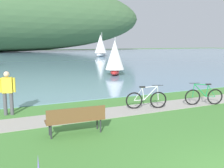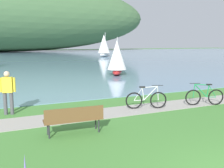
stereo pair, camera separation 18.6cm
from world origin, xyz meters
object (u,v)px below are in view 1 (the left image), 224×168
bicycle_leaning_near_bench (204,96)px  sailboat_toward_hillside (115,57)px  person_at_shoreline (8,90)px  park_bench_near_camera (76,118)px  sailboat_nearest_to_shore (101,45)px  bicycle_beside_path (146,99)px

bicycle_leaning_near_bench → sailboat_toward_hillside: size_ratio=0.53×
bicycle_leaning_near_bench → person_at_shoreline: (-8.10, 1.91, 0.58)m
park_bench_near_camera → sailboat_nearest_to_shore: 43.08m
park_bench_near_camera → bicycle_leaning_near_bench: 6.49m
park_bench_near_camera → bicycle_leaning_near_bench: size_ratio=1.08×
bicycle_beside_path → sailboat_toward_hillside: sailboat_toward_hillside is taller
park_bench_near_camera → person_at_shoreline: size_ratio=1.07×
park_bench_near_camera → sailboat_toward_hillside: sailboat_toward_hillside is taller
bicycle_leaning_near_bench → person_at_shoreline: size_ratio=0.99×
bicycle_beside_path → person_at_shoreline: 5.60m
sailboat_nearest_to_shore → sailboat_toward_hillside: 28.83m
bicycle_leaning_near_bench → bicycle_beside_path: same height
bicycle_beside_path → person_at_shoreline: (-5.39, 1.40, 0.58)m
sailboat_toward_hillside → person_at_shoreline: bearing=-134.0°
park_bench_near_camera → person_at_shoreline: person_at_shoreline is taller
sailboat_nearest_to_shore → sailboat_toward_hillside: (-9.79, -27.11, -0.68)m
person_at_shoreline → bicycle_leaning_near_bench: bearing=-13.3°
sailboat_toward_hillside → sailboat_nearest_to_shore: bearing=70.1°
person_at_shoreline → sailboat_toward_hillside: bearing=46.0°
person_at_shoreline → park_bench_near_camera: bearing=-61.3°
bicycle_leaning_near_bench → sailboat_nearest_to_shore: sailboat_nearest_to_shore is taller
bicycle_leaning_near_bench → sailboat_toward_hillside: sailboat_toward_hillside is taller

